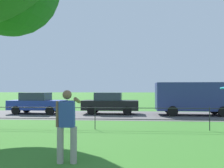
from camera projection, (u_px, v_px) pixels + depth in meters
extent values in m
cube|color=#565454|center=(108.00, 115.00, 16.80)|extent=(80.00, 6.04, 0.01)
cylinder|color=#232328|center=(95.00, 118.00, 10.83)|extent=(0.04, 0.04, 1.00)
cylinder|color=#232328|center=(210.00, 119.00, 10.44)|extent=(0.04, 0.04, 1.00)
cylinder|color=#232328|center=(95.00, 119.00, 10.83)|extent=(39.68, 0.03, 0.03)
cylinder|color=#232328|center=(95.00, 108.00, 10.84)|extent=(39.68, 0.03, 0.03)
cylinder|color=gray|center=(60.00, 145.00, 5.83)|extent=(0.16, 0.16, 0.87)
cylinder|color=gray|center=(74.00, 145.00, 5.82)|extent=(0.16, 0.16, 0.87)
cube|color=#334C99|center=(67.00, 114.00, 5.84)|extent=(0.38, 0.31, 0.64)
sphere|color=brown|center=(67.00, 95.00, 5.85)|extent=(0.22, 0.22, 0.22)
cylinder|color=brown|center=(77.00, 100.00, 6.15)|extent=(0.13, 0.63, 0.19)
cylinder|color=brown|center=(58.00, 114.00, 5.84)|extent=(0.09, 0.09, 0.62)
cube|color=#233899|center=(38.00, 105.00, 17.77)|extent=(4.06, 1.86, 0.68)
cube|color=#2D3847|center=(36.00, 96.00, 17.80)|extent=(1.96, 1.59, 0.56)
cylinder|color=black|center=(58.00, 109.00, 18.42)|extent=(0.61, 0.22, 0.60)
cylinder|color=black|center=(50.00, 111.00, 16.81)|extent=(0.61, 0.22, 0.60)
cylinder|color=black|center=(27.00, 109.00, 18.71)|extent=(0.61, 0.22, 0.60)
cylinder|color=black|center=(16.00, 110.00, 17.11)|extent=(0.61, 0.22, 0.60)
cube|color=black|center=(110.00, 105.00, 17.56)|extent=(4.02, 1.76, 0.68)
cube|color=#2D3847|center=(108.00, 96.00, 17.59)|extent=(1.92, 1.55, 0.56)
cylinder|color=black|center=(128.00, 109.00, 18.24)|extent=(0.60, 0.21, 0.60)
cylinder|color=black|center=(127.00, 111.00, 16.64)|extent=(0.60, 0.21, 0.60)
cylinder|color=black|center=(95.00, 109.00, 18.47)|extent=(0.60, 0.21, 0.60)
cylinder|color=black|center=(91.00, 111.00, 16.87)|extent=(0.60, 0.21, 0.60)
cube|color=navy|center=(193.00, 96.00, 16.75)|extent=(5.04, 2.08, 1.90)
cube|color=#283342|center=(223.00, 92.00, 16.55)|extent=(0.16, 1.67, 0.76)
cylinder|color=black|center=(214.00, 109.00, 17.48)|extent=(0.69, 0.26, 0.68)
cylinder|color=black|center=(223.00, 112.00, 15.63)|extent=(0.69, 0.26, 0.68)
cylinder|color=black|center=(169.00, 109.00, 17.81)|extent=(0.69, 0.26, 0.68)
cylinder|color=black|center=(173.00, 111.00, 15.96)|extent=(0.69, 0.26, 0.68)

